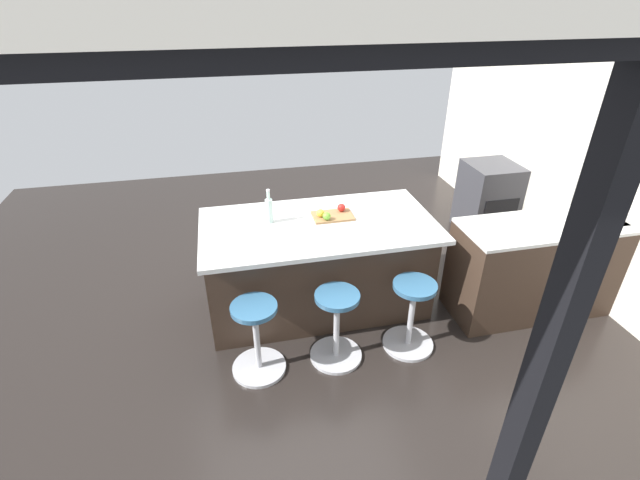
# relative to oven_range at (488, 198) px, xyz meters

# --- Properties ---
(ground_plane) EXTENTS (7.64, 7.64, 0.00)m
(ground_plane) POSITION_rel_oven_range_xyz_m (2.58, 1.05, -0.44)
(ground_plane) COLOR black
(interior_partition_left) EXTENTS (0.15, 5.87, 2.93)m
(interior_partition_left) POSITION_rel_oven_range_xyz_m (-0.35, 1.05, 1.02)
(interior_partition_left) COLOR silver
(interior_partition_left) RESTS_ON ground_plane
(sink_cabinet) EXTENTS (2.37, 0.60, 1.20)m
(sink_cabinet) POSITION_rel_oven_range_xyz_m (-0.00, 1.54, 0.02)
(sink_cabinet) COLOR #38281E
(sink_cabinet) RESTS_ON ground_plane
(oven_range) EXTENTS (0.60, 0.61, 0.89)m
(oven_range) POSITION_rel_oven_range_xyz_m (0.00, 0.00, 0.00)
(oven_range) COLOR #38383D
(oven_range) RESTS_ON ground_plane
(kitchen_island) EXTENTS (2.06, 1.09, 0.93)m
(kitchen_island) POSITION_rel_oven_range_xyz_m (2.40, 1.07, 0.03)
(kitchen_island) COLOR #38281E
(kitchen_island) RESTS_ON ground_plane
(stool_by_window) EXTENTS (0.44, 0.44, 0.65)m
(stool_by_window) POSITION_rel_oven_range_xyz_m (1.75, 1.79, -0.14)
(stool_by_window) COLOR #B7B7BC
(stool_by_window) RESTS_ON ground_plane
(stool_middle) EXTENTS (0.44, 0.44, 0.65)m
(stool_middle) POSITION_rel_oven_range_xyz_m (2.40, 1.79, -0.14)
(stool_middle) COLOR #B7B7BC
(stool_middle) RESTS_ON ground_plane
(stool_near_camera) EXTENTS (0.44, 0.44, 0.65)m
(stool_near_camera) POSITION_rel_oven_range_xyz_m (3.05, 1.79, -0.14)
(stool_near_camera) COLOR #B7B7BC
(stool_near_camera) RESTS_ON ground_plane
(cutting_board) EXTENTS (0.36, 0.24, 0.02)m
(cutting_board) POSITION_rel_oven_range_xyz_m (2.25, 1.02, 0.50)
(cutting_board) COLOR olive
(cutting_board) RESTS_ON kitchen_island
(apple_yellow) EXTENTS (0.07, 0.07, 0.07)m
(apple_yellow) POSITION_rel_oven_range_xyz_m (2.37, 1.03, 0.55)
(apple_yellow) COLOR gold
(apple_yellow) RESTS_ON cutting_board
(apple_green) EXTENTS (0.07, 0.07, 0.07)m
(apple_green) POSITION_rel_oven_range_xyz_m (2.33, 1.10, 0.55)
(apple_green) COLOR #609E2D
(apple_green) RESTS_ON cutting_board
(apple_red) EXTENTS (0.07, 0.07, 0.07)m
(apple_red) POSITION_rel_oven_range_xyz_m (2.16, 0.96, 0.55)
(apple_red) COLOR red
(apple_red) RESTS_ON cutting_board
(water_bottle) EXTENTS (0.06, 0.06, 0.31)m
(water_bottle) POSITION_rel_oven_range_xyz_m (2.82, 1.00, 0.61)
(water_bottle) COLOR silver
(water_bottle) RESTS_ON kitchen_island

